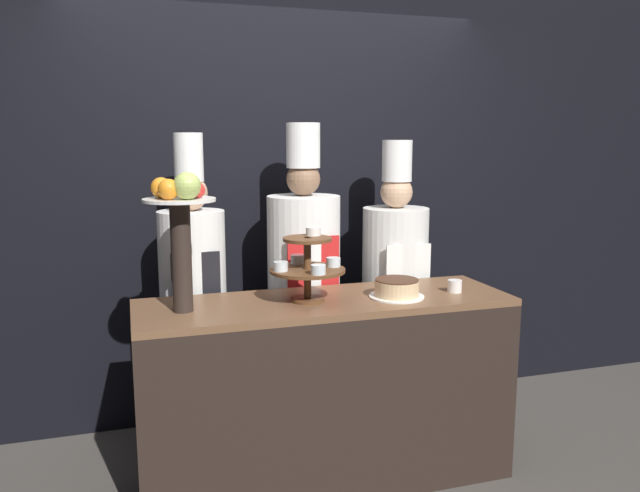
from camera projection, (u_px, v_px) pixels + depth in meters
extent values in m
cube|color=black|center=(281.00, 194.00, 3.87)|extent=(10.00, 0.06, 2.80)
cube|color=black|center=(326.00, 394.00, 3.16)|extent=(1.85, 0.57, 0.92)
cube|color=brown|center=(326.00, 303.00, 3.08)|extent=(1.85, 0.57, 0.03)
cylinder|color=brown|center=(308.00, 299.00, 3.04)|extent=(0.17, 0.17, 0.02)
cylinder|color=brown|center=(307.00, 270.00, 3.01)|extent=(0.04, 0.04, 0.31)
cylinder|color=brown|center=(307.00, 270.00, 3.01)|extent=(0.37, 0.37, 0.02)
cylinder|color=brown|center=(307.00, 239.00, 2.99)|extent=(0.24, 0.24, 0.02)
cylinder|color=silver|center=(333.00, 262.00, 3.06)|extent=(0.07, 0.07, 0.04)
cylinder|color=beige|center=(333.00, 263.00, 3.06)|extent=(0.06, 0.06, 0.03)
cylinder|color=silver|center=(297.00, 259.00, 3.13)|extent=(0.07, 0.07, 0.04)
cylinder|color=green|center=(297.00, 261.00, 3.13)|extent=(0.06, 0.06, 0.03)
cylinder|color=silver|center=(281.00, 266.00, 2.96)|extent=(0.07, 0.07, 0.04)
cylinder|color=red|center=(281.00, 268.00, 2.96)|extent=(0.06, 0.06, 0.03)
cylinder|color=silver|center=(318.00, 270.00, 2.89)|extent=(0.07, 0.07, 0.04)
cylinder|color=gold|center=(318.00, 271.00, 2.89)|extent=(0.06, 0.06, 0.03)
cylinder|color=white|center=(313.00, 231.00, 3.05)|extent=(0.07, 0.07, 0.04)
cylinder|color=#2D231E|center=(181.00, 257.00, 2.82)|extent=(0.09, 0.09, 0.51)
cylinder|color=white|center=(179.00, 200.00, 2.77)|extent=(0.32, 0.32, 0.01)
sphere|color=red|center=(197.00, 190.00, 2.77)|extent=(0.07, 0.07, 0.07)
sphere|color=#84B742|center=(186.00, 186.00, 2.84)|extent=(0.09, 0.09, 0.09)
sphere|color=orange|center=(161.00, 188.00, 2.77)|extent=(0.09, 0.09, 0.09)
sphere|color=orange|center=(168.00, 189.00, 2.69)|extent=(0.09, 0.09, 0.09)
sphere|color=#ADC160|center=(187.00, 186.00, 2.70)|extent=(0.12, 0.12, 0.12)
cylinder|color=white|center=(397.00, 296.00, 3.11)|extent=(0.28, 0.28, 0.01)
cylinder|color=#E0BC89|center=(397.00, 288.00, 3.11)|extent=(0.22, 0.22, 0.08)
cylinder|color=#472819|center=(397.00, 280.00, 3.10)|extent=(0.22, 0.22, 0.01)
cylinder|color=white|center=(455.00, 286.00, 3.21)|extent=(0.07, 0.07, 0.06)
cube|color=#28282D|center=(196.00, 377.00, 3.49)|extent=(0.27, 0.15, 0.84)
cylinder|color=white|center=(192.00, 258.00, 3.38)|extent=(0.36, 0.36, 0.52)
cube|color=black|center=(196.00, 284.00, 3.23)|extent=(0.25, 0.01, 0.33)
sphere|color=tan|center=(190.00, 193.00, 3.32)|extent=(0.19, 0.19, 0.19)
cylinder|color=white|center=(189.00, 157.00, 3.29)|extent=(0.15, 0.15, 0.26)
cube|color=black|center=(304.00, 361.00, 3.67)|extent=(0.31, 0.17, 0.89)
cylinder|color=white|center=(304.00, 242.00, 3.55)|extent=(0.42, 0.42, 0.53)
cube|color=red|center=(314.00, 267.00, 3.38)|extent=(0.29, 0.01, 0.34)
sphere|color=#846047|center=(303.00, 179.00, 3.49)|extent=(0.19, 0.19, 0.19)
cylinder|color=white|center=(303.00, 145.00, 3.46)|extent=(0.19, 0.19, 0.25)
cube|color=black|center=(393.00, 356.00, 3.84)|extent=(0.29, 0.16, 0.83)
cylinder|color=silver|center=(395.00, 250.00, 3.73)|extent=(0.39, 0.39, 0.50)
cube|color=white|center=(408.00, 272.00, 3.57)|extent=(0.27, 0.01, 0.32)
sphere|color=tan|center=(396.00, 192.00, 3.67)|extent=(0.19, 0.19, 0.19)
cylinder|color=white|center=(397.00, 161.00, 3.64)|extent=(0.17, 0.17, 0.24)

